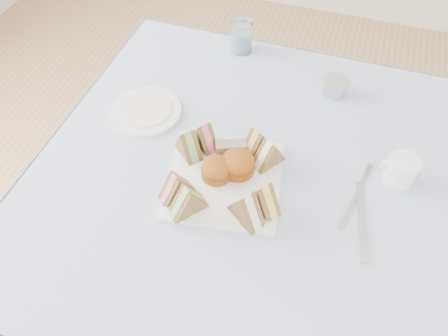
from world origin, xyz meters
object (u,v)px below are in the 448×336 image
(serving_plate, at_px, (224,180))
(water_glass, at_px, (242,37))
(table, at_px, (245,249))
(creamer_jug, at_px, (401,170))

(serving_plate, xyz_separation_m, water_glass, (-0.11, 0.49, 0.04))
(table, bearing_deg, water_glass, 109.70)
(creamer_jug, bearing_deg, serving_plate, -170.84)
(table, height_order, creamer_jug, creamer_jug)
(water_glass, bearing_deg, table, -70.30)
(water_glass, bearing_deg, creamer_jug, -36.02)
(table, xyz_separation_m, creamer_jug, (0.33, 0.09, 0.41))
(serving_plate, distance_m, water_glass, 0.51)
(serving_plate, distance_m, creamer_jug, 0.41)
(serving_plate, bearing_deg, creamer_jug, 10.24)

